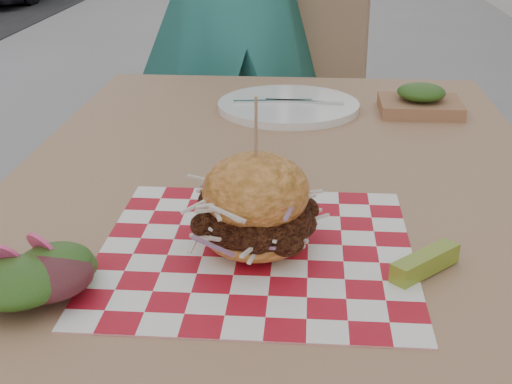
{
  "coord_description": "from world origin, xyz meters",
  "views": [
    {
      "loc": [
        0.05,
        -1.2,
        1.14
      ],
      "look_at": [
        -0.01,
        -0.47,
        0.82
      ],
      "focal_mm": 50.0,
      "sensor_mm": 36.0,
      "label": 1
    }
  ],
  "objects": [
    {
      "name": "side_salad",
      "position": [
        -0.24,
        -0.56,
        0.76
      ],
      "size": [
        0.13,
        0.14,
        0.05
      ],
      "color": "#3F1419",
      "rests_on": "patio_table"
    },
    {
      "name": "sandwich",
      "position": [
        -0.01,
        -0.47,
        0.8
      ],
      "size": [
        0.16,
        0.16,
        0.18
      ],
      "color": "#E58C40",
      "rests_on": "paper_liner"
    },
    {
      "name": "paper_liner",
      "position": [
        -0.01,
        -0.47,
        0.75
      ],
      "size": [
        0.36,
        0.36,
        0.0
      ],
      "primitive_type": "cube",
      "color": "red",
      "rests_on": "patio_table"
    },
    {
      "name": "patio_table",
      "position": [
        0.01,
        -0.22,
        0.67
      ],
      "size": [
        0.8,
        1.2,
        0.75
      ],
      "color": "tan",
      "rests_on": "ground"
    },
    {
      "name": "patio_chair",
      "position": [
        0.04,
        0.86,
        0.55
      ],
      "size": [
        0.52,
        0.53,
        0.95
      ],
      "rotation": [
        0.0,
        0.0,
        -0.28
      ],
      "color": "tan",
      "rests_on": "ground"
    },
    {
      "name": "kraft_tray",
      "position": [
        0.26,
        0.12,
        0.77
      ],
      "size": [
        0.15,
        0.12,
        0.06
      ],
      "color": "#9A6746",
      "rests_on": "patio_table"
    },
    {
      "name": "pickle_spear",
      "position": [
        0.18,
        -0.5,
        0.76
      ],
      "size": [
        0.08,
        0.08,
        0.02
      ],
      "primitive_type": "cube",
      "rotation": [
        0.0,
        0.0,
        0.78
      ],
      "color": "#8BA830",
      "rests_on": "paper_liner"
    },
    {
      "name": "place_setting",
      "position": [
        0.01,
        0.12,
        0.76
      ],
      "size": [
        0.27,
        0.27,
        0.02
      ],
      "color": "white",
      "rests_on": "patio_table"
    }
  ]
}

